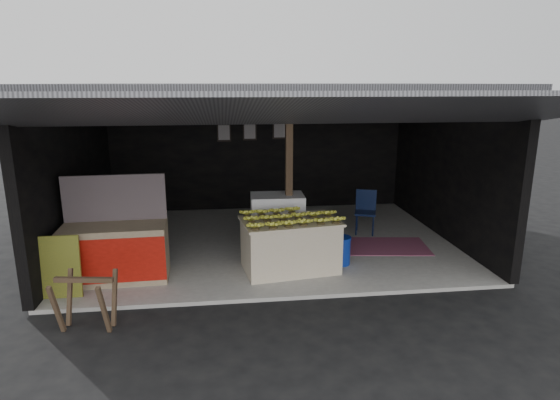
{
  "coord_description": "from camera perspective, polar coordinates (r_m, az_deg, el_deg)",
  "views": [
    {
      "loc": [
        -0.85,
        -6.08,
        3.04
      ],
      "look_at": [
        0.1,
        1.55,
        1.1
      ],
      "focal_mm": 30.0,
      "sensor_mm": 36.0,
      "label": 1
    }
  ],
  "objects": [
    {
      "name": "ground",
      "position": [
        6.85,
        0.79,
        -12.18
      ],
      "size": [
        80.0,
        80.0,
        0.0
      ],
      "primitive_type": "plane",
      "color": "black",
      "rests_on": "ground"
    },
    {
      "name": "concrete_slab",
      "position": [
        9.14,
        -1.35,
        -5.09
      ],
      "size": [
        7.0,
        5.0,
        0.06
      ],
      "primitive_type": "cube",
      "color": "gray",
      "rests_on": "ground"
    },
    {
      "name": "shophouse",
      "position": [
        8.99,
        -1.62,
        8.14
      ],
      "size": [
        7.4,
        7.29,
        3.02
      ],
      "color": "black",
      "rests_on": "ground"
    },
    {
      "name": "banana_table",
      "position": [
        7.61,
        1.25,
        -5.49
      ],
      "size": [
        1.65,
        1.15,
        0.84
      ],
      "rotation": [
        0.0,
        0.0,
        0.14
      ],
      "color": "beige",
      "rests_on": "concrete_slab"
    },
    {
      "name": "banana_pile",
      "position": [
        7.45,
        1.27,
        -1.84
      ],
      "size": [
        1.52,
        1.04,
        0.17
      ],
      "primitive_type": null,
      "rotation": [
        0.0,
        0.0,
        0.14
      ],
      "color": "yellow",
      "rests_on": "banana_table"
    },
    {
      "name": "white_crate",
      "position": [
        8.43,
        -0.32,
        -2.8
      ],
      "size": [
        0.96,
        0.67,
        1.04
      ],
      "rotation": [
        0.0,
        0.0,
        -0.03
      ],
      "color": "white",
      "rests_on": "concrete_slab"
    },
    {
      "name": "neighbor_stall",
      "position": [
        7.64,
        -19.41,
        -5.76
      ],
      "size": [
        1.58,
        0.75,
        1.6
      ],
      "rotation": [
        0.0,
        0.0,
        0.04
      ],
      "color": "#998466",
      "rests_on": "concrete_slab"
    },
    {
      "name": "green_signboard",
      "position": [
        7.35,
        -25.41,
        -7.4
      ],
      "size": [
        0.6,
        0.12,
        0.91
      ],
      "primitive_type": "cube",
      "rotation": [
        -0.09,
        0.0,
        0.0
      ],
      "color": "black",
      "rests_on": "concrete_slab"
    },
    {
      "name": "sawhorse",
      "position": [
        6.41,
        -22.62,
        -10.87
      ],
      "size": [
        0.73,
        0.71,
        0.71
      ],
      "rotation": [
        0.0,
        0.0,
        -0.14
      ],
      "color": "#4D3826",
      "rests_on": "ground"
    },
    {
      "name": "water_barrel",
      "position": [
        7.96,
        7.46,
        -6.22
      ],
      "size": [
        0.31,
        0.31,
        0.45
      ],
      "primitive_type": "cylinder",
      "color": "#0D2994",
      "rests_on": "concrete_slab"
    },
    {
      "name": "plastic_chair",
      "position": [
        9.63,
        10.4,
        -0.95
      ],
      "size": [
        0.52,
        0.52,
        0.87
      ],
      "rotation": [
        0.0,
        0.0,
        -0.33
      ],
      "color": "black",
      "rests_on": "concrete_slab"
    },
    {
      "name": "magenta_rug",
      "position": [
        9.01,
        12.85,
        -5.5
      ],
      "size": [
        1.62,
        1.19,
        0.01
      ],
      "primitive_type": "cube",
      "rotation": [
        0.0,
        0.0,
        -0.13
      ],
      "color": "maroon",
      "rests_on": "concrete_slab"
    },
    {
      "name": "picture_frames",
      "position": [
        11.06,
        -3.53,
        8.36
      ],
      "size": [
        1.62,
        0.04,
        0.46
      ],
      "color": "black",
      "rests_on": "shophouse"
    }
  ]
}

